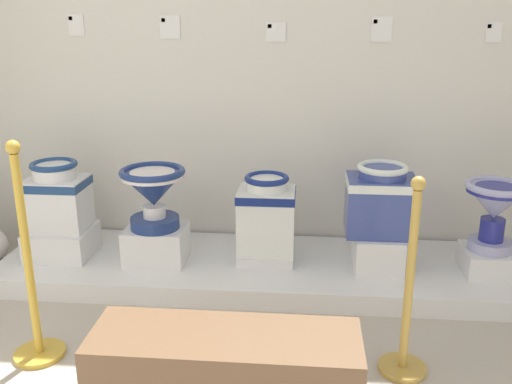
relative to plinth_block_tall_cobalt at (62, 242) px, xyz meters
name	(u,v)px	position (x,y,z in m)	size (l,w,h in m)	color
wall_back	(271,21)	(1.29, 0.51, 1.34)	(4.24, 0.06, 3.11)	silver
display_platform	(264,269)	(1.29, 0.03, -0.15)	(3.30, 0.86, 0.12)	white
plinth_block_tall_cobalt	(62,242)	(0.00, 0.00, 0.00)	(0.39, 0.36, 0.18)	white
antique_toilet_tall_cobalt	(57,195)	(0.00, 0.00, 0.31)	(0.37, 0.29, 0.44)	white
plinth_block_squat_floral	(156,244)	(0.63, -0.04, 0.02)	(0.37, 0.29, 0.22)	white
antique_toilet_squat_floral	(153,190)	(0.63, -0.04, 0.37)	(0.39, 0.39, 0.38)	navy
plinth_block_rightmost	(266,254)	(1.30, 0.05, -0.06)	(0.34, 0.32, 0.06)	white
antique_toilet_rightmost	(266,213)	(1.30, 0.05, 0.22)	(0.35, 0.30, 0.49)	white
plinth_block_slender_white	(377,249)	(1.98, 0.00, 0.02)	(0.28, 0.38, 0.22)	white
antique_toilet_slender_white	(381,198)	(1.98, 0.00, 0.35)	(0.41, 0.30, 0.42)	#374792
plinth_block_leftmost	(488,261)	(2.63, -0.01, -0.02)	(0.29, 0.31, 0.14)	white
antique_toilet_leftmost	(495,205)	(2.63, -0.01, 0.33)	(0.36, 0.36, 0.41)	#A9AAD7
info_placard_first	(76,25)	(0.03, 0.47, 1.32)	(0.10, 0.01, 0.14)	white
info_placard_second	(170,27)	(0.65, 0.47, 1.31)	(0.13, 0.01, 0.14)	white
info_placard_third	(276,32)	(1.33, 0.47, 1.28)	(0.12, 0.01, 0.12)	white
info_placard_fourth	(381,29)	(1.98, 0.47, 1.30)	(0.13, 0.01, 0.15)	white
info_placard_fifth	(494,32)	(2.66, 0.47, 1.28)	(0.10, 0.01, 0.12)	white
stanchion_post_near_left	(32,293)	(0.27, -0.92, 0.13)	(0.24, 0.24, 1.07)	gold
stanchion_post_near_right	(407,311)	(2.01, -0.89, 0.10)	(0.22, 0.22, 0.94)	gold
museum_bench	(226,378)	(1.24, -1.30, -0.01)	(1.06, 0.36, 0.40)	brown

